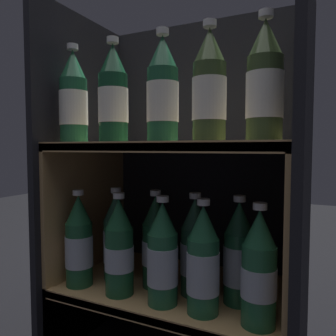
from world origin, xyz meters
name	(u,v)px	position (x,y,z in m)	size (l,w,h in m)	color
fridge_back_wall	(202,177)	(0.00, 0.38, 0.48)	(0.65, 0.02, 0.97)	black
fridge_side_left	(84,178)	(-0.31, 0.18, 0.48)	(0.02, 0.41, 0.97)	black
fridge_side_right	(303,189)	(0.31, 0.18, 0.48)	(0.02, 0.41, 0.97)	black
shelf_lower	(175,299)	(0.00, 0.17, 0.17)	(0.61, 0.37, 0.21)	tan
shelf_upper	(176,206)	(0.00, 0.18, 0.42)	(0.61, 0.37, 0.59)	tan
bottle_upper_front_0	(73,101)	(-0.25, 0.07, 0.70)	(0.07, 0.07, 0.26)	#1E5638
bottle_upper_front_1	(113,97)	(-0.12, 0.07, 0.70)	(0.07, 0.07, 0.26)	#144228
bottle_upper_front_2	(163,94)	(0.01, 0.07, 0.70)	(0.07, 0.07, 0.26)	#1E5638
bottle_upper_front_3	(209,90)	(0.13, 0.07, 0.70)	(0.07, 0.07, 0.26)	#384C28
bottle_upper_front_4	(265,86)	(0.24, 0.07, 0.70)	(0.07, 0.07, 0.26)	#384C28
bottle_lower_front_0	(79,243)	(-0.24, 0.07, 0.32)	(0.07, 0.07, 0.26)	#194C2D
bottle_lower_front_1	(119,249)	(-0.11, 0.07, 0.32)	(0.07, 0.07, 0.26)	#194C2D
bottle_lower_front_2	(163,257)	(0.01, 0.07, 0.32)	(0.07, 0.07, 0.26)	#1E5638
bottle_lower_front_3	(203,264)	(0.12, 0.07, 0.32)	(0.07, 0.07, 0.26)	#1E5638
bottle_lower_front_4	(259,272)	(0.24, 0.07, 0.32)	(0.07, 0.07, 0.26)	#1E5638
bottle_lower_back_0	(116,239)	(-0.17, 0.15, 0.32)	(0.07, 0.07, 0.26)	#285B42
bottle_lower_back_1	(156,244)	(-0.05, 0.15, 0.32)	(0.07, 0.07, 0.26)	#194C2D
bottle_lower_back_2	(195,250)	(0.06, 0.15, 0.32)	(0.07, 0.07, 0.26)	#285B42
bottle_lower_back_3	(239,256)	(0.18, 0.15, 0.32)	(0.07, 0.07, 0.26)	#1E5638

